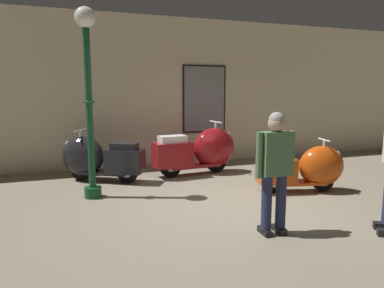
{
  "coord_description": "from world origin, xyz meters",
  "views": [
    {
      "loc": [
        -2.17,
        -4.84,
        1.76
      ],
      "look_at": [
        -0.0,
        1.58,
        0.73
      ],
      "focal_mm": 32.15,
      "sensor_mm": 36.0,
      "label": 1
    }
  ],
  "objects": [
    {
      "name": "ground_plane",
      "position": [
        0.0,
        0.0,
        0.0
      ],
      "size": [
        60.0,
        60.0,
        0.0
      ],
      "primitive_type": "plane",
      "color": "gray"
    },
    {
      "name": "showroom_back_wall",
      "position": [
        0.0,
        3.3,
        1.75
      ],
      "size": [
        18.0,
        0.24,
        3.5
      ],
      "color": "beige",
      "rests_on": "ground"
    },
    {
      "name": "scooter_0",
      "position": [
        -1.84,
        2.08,
        0.47
      ],
      "size": [
        1.69,
        1.26,
        1.02
      ],
      "rotation": [
        0.0,
        0.0,
        2.61
      ],
      "color": "black",
      "rests_on": "ground"
    },
    {
      "name": "scooter_1",
      "position": [
        0.37,
        1.99,
        0.52
      ],
      "size": [
        1.9,
        0.74,
        1.13
      ],
      "rotation": [
        0.0,
        0.0,
        0.12
      ],
      "color": "black",
      "rests_on": "ground"
    },
    {
      "name": "scooter_2",
      "position": [
        1.66,
        0.12,
        0.43
      ],
      "size": [
        1.6,
        0.77,
        0.94
      ],
      "rotation": [
        0.0,
        0.0,
        -0.22
      ],
      "color": "black",
      "rests_on": "ground"
    },
    {
      "name": "lamppost",
      "position": [
        -1.96,
        1.0,
        1.87
      ],
      "size": [
        0.33,
        0.33,
        3.08
      ],
      "color": "#144728",
      "rests_on": "ground"
    },
    {
      "name": "visitor_1",
      "position": [
        0.1,
        -1.29,
        0.88
      ],
      "size": [
        0.51,
        0.25,
        1.52
      ],
      "rotation": [
        0.0,
        0.0,
        1.54
      ],
      "color": "black",
      "rests_on": "ground"
    }
  ]
}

